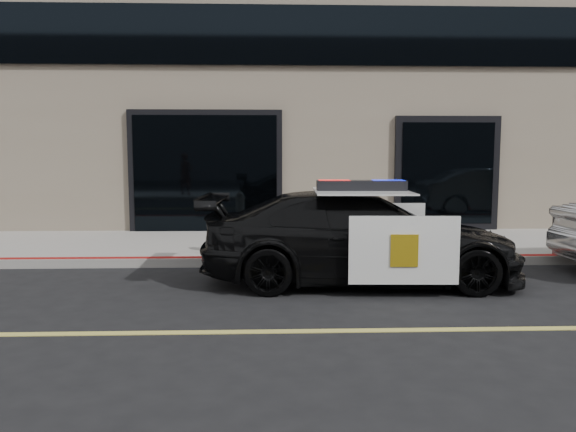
{
  "coord_description": "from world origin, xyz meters",
  "views": [
    {
      "loc": [
        0.4,
        -5.8,
        1.88
      ],
      "look_at": [
        0.69,
        2.2,
        1.0
      ],
      "focal_mm": 35.0,
      "sensor_mm": 36.0,
      "label": 1
    }
  ],
  "objects": [
    {
      "name": "ground",
      "position": [
        0.0,
        0.0,
        0.0
      ],
      "size": [
        120.0,
        120.0,
        0.0
      ],
      "primitive_type": "plane",
      "color": "black",
      "rests_on": "ground"
    },
    {
      "name": "sidewalk_n",
      "position": [
        0.0,
        5.25,
        0.07
      ],
      "size": [
        60.0,
        3.5,
        0.15
      ],
      "primitive_type": "cube",
      "color": "gray",
      "rests_on": "ground"
    },
    {
      "name": "building_n",
      "position": [
        0.0,
        10.5,
        6.0
      ],
      "size": [
        60.0,
        7.0,
        12.0
      ],
      "primitive_type": "cube",
      "color": "#756856",
      "rests_on": "ground"
    },
    {
      "name": "police_car",
      "position": [
        1.75,
        2.27,
        0.68
      ],
      "size": [
        2.34,
        4.78,
        1.51
      ],
      "color": "black",
      "rests_on": "ground"
    },
    {
      "name": "fire_hydrant",
      "position": [
        -0.37,
        4.02,
        0.49
      ],
      "size": [
        0.33,
        0.46,
        0.72
      ],
      "color": "beige",
      "rests_on": "sidewalk_n"
    }
  ]
}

